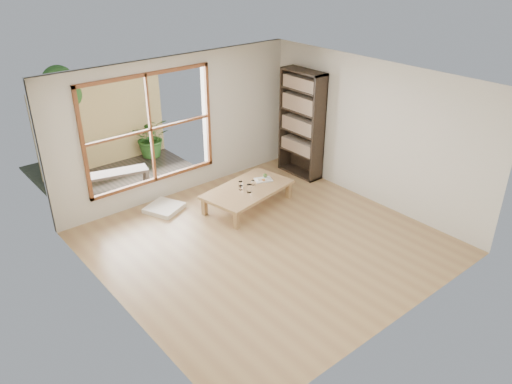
% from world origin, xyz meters
% --- Properties ---
extents(ground, '(5.00, 5.00, 0.00)m').
position_xyz_m(ground, '(0.00, 0.00, 0.00)').
color(ground, tan).
rests_on(ground, ground).
extents(low_table, '(1.78, 1.21, 0.36)m').
position_xyz_m(low_table, '(0.57, 1.15, 0.32)').
color(low_table, '#A67B50').
rests_on(low_table, ground).
extents(floor_cushion, '(0.76, 0.76, 0.08)m').
position_xyz_m(floor_cushion, '(-0.70, 1.98, 0.04)').
color(floor_cushion, white).
rests_on(floor_cushion, ground).
extents(bookshelf, '(0.35, 0.97, 2.16)m').
position_xyz_m(bookshelf, '(2.31, 1.56, 1.08)').
color(bookshelf, '#33271C').
rests_on(bookshelf, ground).
extents(glass_tall, '(0.08, 0.08, 0.15)m').
position_xyz_m(glass_tall, '(0.48, 1.00, 0.44)').
color(glass_tall, silver).
rests_on(glass_tall, low_table).
extents(glass_mid, '(0.06, 0.06, 0.09)m').
position_xyz_m(glass_mid, '(0.73, 1.18, 0.40)').
color(glass_mid, silver).
rests_on(glass_mid, low_table).
extents(glass_short, '(0.08, 0.08, 0.10)m').
position_xyz_m(glass_short, '(0.52, 1.28, 0.41)').
color(glass_short, silver).
rests_on(glass_short, low_table).
extents(glass_small, '(0.07, 0.07, 0.08)m').
position_xyz_m(glass_small, '(0.43, 1.17, 0.40)').
color(glass_small, silver).
rests_on(glass_small, low_table).
extents(food_tray, '(0.37, 0.32, 0.10)m').
position_xyz_m(food_tray, '(1.02, 1.22, 0.38)').
color(food_tray, white).
rests_on(food_tray, low_table).
extents(deck, '(2.80, 2.00, 0.05)m').
position_xyz_m(deck, '(-0.60, 3.56, 0.00)').
color(deck, '#322A24').
rests_on(deck, ground).
extents(garden_bench, '(1.27, 0.65, 0.38)m').
position_xyz_m(garden_bench, '(-1.00, 3.23, 0.35)').
color(garden_bench, '#33271C').
rests_on(garden_bench, deck).
extents(bamboo_fence, '(2.80, 0.06, 1.80)m').
position_xyz_m(bamboo_fence, '(-0.60, 4.56, 0.90)').
color(bamboo_fence, tan).
rests_on(bamboo_fence, ground).
extents(shrub_right, '(1.04, 0.98, 0.92)m').
position_xyz_m(shrub_right, '(0.38, 4.30, 0.48)').
color(shrub_right, '#2E5920').
rests_on(shrub_right, deck).
extents(shrub_left, '(0.60, 0.50, 1.00)m').
position_xyz_m(shrub_left, '(-1.58, 4.04, 0.53)').
color(shrub_left, '#2E5920').
rests_on(shrub_left, deck).
extents(garden_tree, '(1.04, 0.85, 2.22)m').
position_xyz_m(garden_tree, '(-1.28, 4.86, 1.63)').
color(garden_tree, '#4C3D2D').
rests_on(garden_tree, ground).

